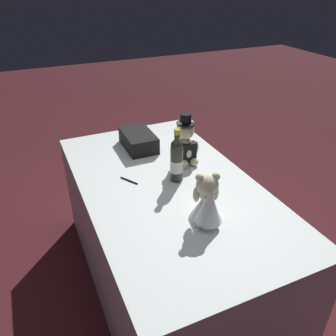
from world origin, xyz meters
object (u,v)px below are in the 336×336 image
object	(u,v)px
champagne_bottle	(177,160)
teddy_bear_bride	(207,202)
gift_case_black	(138,140)
teddy_bear_groom	(186,144)
signing_pen	(128,180)

from	to	relation	value
champagne_bottle	teddy_bear_bride	bearing A→B (deg)	175.40
champagne_bottle	gift_case_black	size ratio (longest dim) A/B	1.02
teddy_bear_groom	champagne_bottle	size ratio (longest dim) A/B	1.02
teddy_bear_groom	gift_case_black	bearing A→B (deg)	31.19
signing_pen	gift_case_black	world-z (taller)	gift_case_black
teddy_bear_bride	gift_case_black	size ratio (longest dim) A/B	0.84
teddy_bear_bride	signing_pen	bearing A→B (deg)	24.26
teddy_bear_groom	signing_pen	distance (m)	0.40
teddy_bear_groom	gift_case_black	xyz separation A→B (m)	(0.30, 0.18, -0.07)
gift_case_black	teddy_bear_bride	bearing A→B (deg)	-178.40
teddy_bear_groom	champagne_bottle	distance (m)	0.20
teddy_bear_groom	gift_case_black	size ratio (longest dim) A/B	1.04
champagne_bottle	gift_case_black	bearing A→B (deg)	6.73
teddy_bear_groom	signing_pen	size ratio (longest dim) A/B	2.77
champagne_bottle	signing_pen	distance (m)	0.29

